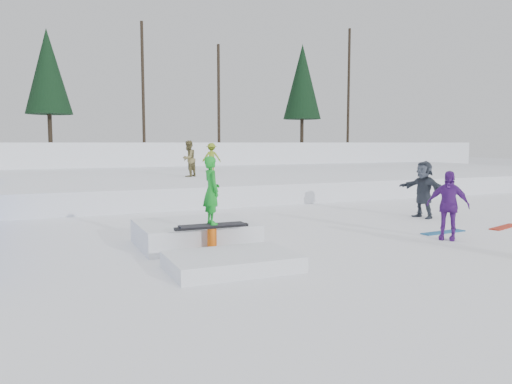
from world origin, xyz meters
name	(u,v)px	position (x,y,z in m)	size (l,w,h in m)	color
ground	(271,250)	(0.00, 0.00, 0.00)	(120.00, 120.00, 0.00)	white
snow_berm	(107,158)	(0.00, 30.00, 1.20)	(60.00, 14.00, 2.40)	white
snow_midrise	(140,181)	(0.00, 16.00, 0.40)	(50.00, 18.00, 0.80)	white
treeline	(189,77)	(6.18, 28.28, 7.45)	(40.24, 4.22, 10.50)	black
walker_olive	(189,159)	(1.67, 12.70, 1.65)	(0.82, 0.64, 1.69)	brown
walker_ygreen	(212,157)	(4.12, 16.69, 1.59)	(1.02, 0.58, 1.57)	olive
spectator_purple	(448,205)	(4.50, -0.67, 0.86)	(1.00, 0.42, 1.71)	#581F88
spectator_dark	(424,189)	(6.49, 2.40, 0.91)	(1.69, 0.54, 1.82)	#333946
loose_board_red	(504,227)	(7.32, 0.03, 0.01)	(1.40, 0.28, 0.03)	#A52413
loose_board_teal	(443,232)	(5.12, 0.08, 0.01)	(1.40, 0.28, 0.03)	#195282
jib_rail_feature	(204,237)	(-1.42, 0.47, 0.30)	(2.60, 4.40, 2.11)	white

